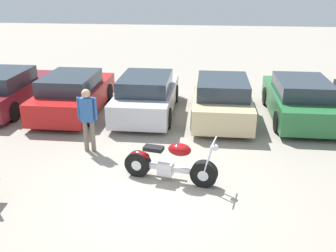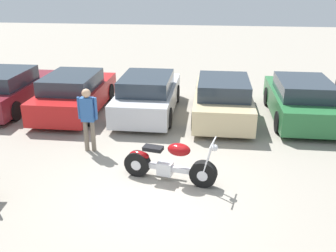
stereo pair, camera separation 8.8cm
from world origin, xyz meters
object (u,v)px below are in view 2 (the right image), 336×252
(parked_car_green, at_px, (300,100))
(parked_car_red, at_px, (75,94))
(person_standing, at_px, (88,115))
(parked_car_maroon, at_px, (8,90))
(motorcycle, at_px, (169,164))
(parked_car_silver, at_px, (148,95))
(parked_car_champagne, at_px, (223,99))

(parked_car_green, bearing_deg, parked_car_red, -178.66)
(parked_car_green, xyz_separation_m, person_standing, (-6.02, -3.14, 0.38))
(parked_car_green, bearing_deg, parked_car_maroon, 179.98)
(parked_car_maroon, xyz_separation_m, parked_car_red, (2.49, -0.18, 0.00))
(parked_car_maroon, bearing_deg, parked_car_green, -0.02)
(motorcycle, xyz_separation_m, parked_car_silver, (-1.22, 4.41, 0.22))
(parked_car_maroon, relative_size, parked_car_silver, 1.00)
(motorcycle, relative_size, parked_car_maroon, 0.52)
(parked_car_red, height_order, parked_car_silver, same)
(parked_car_silver, relative_size, person_standing, 2.43)
(parked_car_green, bearing_deg, parked_car_champagne, -175.89)
(parked_car_red, xyz_separation_m, parked_car_silver, (2.49, 0.13, 0.00))
(parked_car_champagne, bearing_deg, parked_car_red, 179.95)
(motorcycle, relative_size, parked_car_champagne, 0.52)
(parked_car_champagne, height_order, parked_car_green, same)
(parked_car_silver, distance_m, parked_car_champagne, 2.49)
(motorcycle, height_order, parked_car_green, parked_car_green)
(parked_car_silver, height_order, parked_car_green, same)
(parked_car_green, bearing_deg, motorcycle, -130.16)
(parked_car_red, bearing_deg, parked_car_silver, 2.88)
(parked_car_red, xyz_separation_m, parked_car_champagne, (4.98, -0.00, 0.00))
(motorcycle, distance_m, parked_car_green, 5.84)
(parked_car_red, relative_size, person_standing, 2.43)
(parked_car_maroon, xyz_separation_m, person_standing, (3.94, -3.14, 0.38))
(motorcycle, distance_m, person_standing, 2.68)
(parked_car_silver, bearing_deg, parked_car_green, 0.57)
(parked_car_silver, height_order, parked_car_champagne, same)
(motorcycle, distance_m, parked_car_silver, 4.58)
(parked_car_champagne, relative_size, parked_car_green, 1.00)
(parked_car_champagne, xyz_separation_m, parked_car_green, (2.49, 0.18, 0.00))
(parked_car_silver, xyz_separation_m, parked_car_champagne, (2.49, -0.13, 0.00))
(parked_car_maroon, distance_m, parked_car_red, 2.50)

